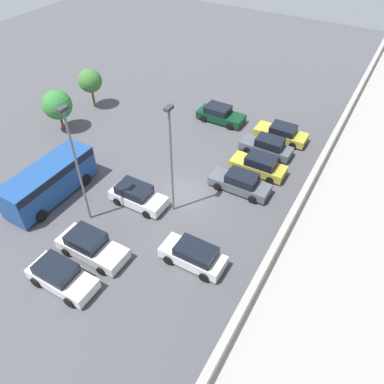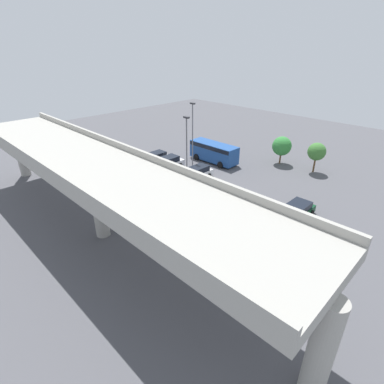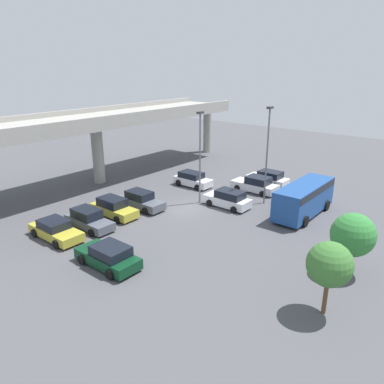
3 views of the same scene
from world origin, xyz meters
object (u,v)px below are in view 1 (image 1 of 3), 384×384
object	(u,v)px
shuttle_bus	(49,179)
parked_car_5	(194,255)
parked_car_4	(137,196)
lamp_post_mid_lot	(76,161)
parked_car_2	(259,165)
tree_front_centre	(57,105)
parked_car_8	(220,114)
parked_car_3	(240,183)
parked_car_7	(61,276)
tree_front_left	(90,81)
parked_car_0	(281,133)
parked_car_6	(91,246)
parked_car_1	(267,146)
lamp_post_near_aisle	(171,155)

from	to	relation	value
shuttle_bus	parked_car_5	bearing A→B (deg)	-90.59
parked_car_4	lamp_post_mid_lot	world-z (taller)	lamp_post_mid_lot
parked_car_2	tree_front_centre	bearing A→B (deg)	9.93
parked_car_8	shuttle_bus	distance (m)	17.88
parked_car_3	tree_front_centre	distance (m)	18.89
parked_car_7	tree_front_left	distance (m)	22.63
parked_car_0	tree_front_centre	size ratio (longest dim) A/B	1.19
shuttle_bus	tree_front_centre	bearing A→B (deg)	40.23
shuttle_bus	tree_front_left	size ratio (longest dim) A/B	1.84
parked_car_6	tree_front_left	world-z (taller)	tree_front_left
parked_car_2	parked_car_4	bearing A→B (deg)	51.37
parked_car_3	parked_car_1	bearing A→B (deg)	-89.81
parked_car_5	tree_front_left	world-z (taller)	tree_front_left
parked_car_8	lamp_post_mid_lot	bearing A→B (deg)	-96.98
parked_car_1	lamp_post_near_aisle	distance (m)	11.75
parked_car_4	tree_front_centre	xyz separation A→B (m)	(-4.88, -12.61, 1.91)
shuttle_bus	tree_front_left	bearing A→B (deg)	28.13
parked_car_6	parked_car_7	xyz separation A→B (m)	(2.77, 0.02, 0.02)
parked_car_3	parked_car_2	bearing A→B (deg)	-98.26
shuttle_bus	lamp_post_mid_lot	bearing A→B (deg)	-95.54
parked_car_5	parked_car_7	world-z (taller)	parked_car_7
parked_car_1	lamp_post_mid_lot	xyz separation A→B (m)	(14.24, -8.28, 4.56)
parked_car_0	parked_car_2	size ratio (longest dim) A/B	1.05
tree_front_left	tree_front_centre	size ratio (longest dim) A/B	1.02
parked_car_6	lamp_post_mid_lot	size ratio (longest dim) A/B	0.53
parked_car_5	lamp_post_near_aisle	world-z (taller)	lamp_post_near_aisle
lamp_post_near_aisle	tree_front_left	xyz separation A→B (m)	(-9.09, -15.70, -2.11)
lamp_post_mid_lot	parked_car_0	bearing A→B (deg)	153.15
shuttle_bus	tree_front_centre	distance (m)	9.91
parked_car_0	parked_car_1	world-z (taller)	parked_car_1
parked_car_8	tree_front_centre	bearing A→B (deg)	-143.78
lamp_post_near_aisle	lamp_post_mid_lot	distance (m)	6.22
parked_car_5	lamp_post_near_aisle	distance (m)	6.80
parked_car_0	parked_car_8	xyz separation A→B (m)	(-0.11, -6.52, 0.05)
parked_car_8	tree_front_left	xyz separation A→B (m)	(4.19, -12.92, 2.23)
parked_car_1	tree_front_left	xyz separation A→B (m)	(1.29, -19.11, 2.22)
tree_front_centre	parked_car_0	bearing A→B (deg)	115.48
parked_car_7	lamp_post_near_aisle	size ratio (longest dim) A/B	0.52
parked_car_5	tree_front_centre	size ratio (longest dim) A/B	1.06
tree_front_centre	lamp_post_mid_lot	bearing A→B (deg)	52.91
parked_car_6	parked_car_7	bearing A→B (deg)	-89.63
parked_car_8	shuttle_bus	xyz separation A→B (m)	(16.73, -6.21, 0.96)
tree_front_centre	tree_front_left	bearing A→B (deg)	-176.07
parked_car_2	parked_car_3	distance (m)	2.87
lamp_post_mid_lot	shuttle_bus	bearing A→B (deg)	-95.54
shuttle_bus	lamp_post_mid_lot	distance (m)	5.49
tree_front_left	parked_car_0	bearing A→B (deg)	101.84
tree_front_centre	parked_car_6	bearing A→B (deg)	51.04
parked_car_3	shuttle_bus	world-z (taller)	shuttle_bus
parked_car_5	shuttle_bus	distance (m)	12.87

